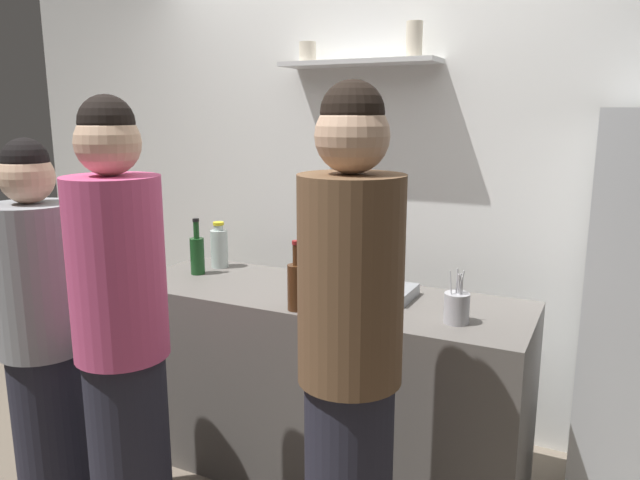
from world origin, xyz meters
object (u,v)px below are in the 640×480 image
utensil_holder (457,307)px  water_bottle_plastic (219,247)px  wine_bottle_green_glass (197,254)px  baking_pan (376,291)px  person_pink_top (122,342)px  wine_bottle_pale_glass (309,256)px  wine_bottle_amber_glass (297,285)px  person_brown_jacket (350,363)px  person_grey_hoodie (44,342)px

utensil_holder → water_bottle_plastic: (-1.35, 0.31, 0.05)m
utensil_holder → wine_bottle_green_glass: bearing=174.1°
baking_pan → person_pink_top: bearing=-125.0°
baking_pan → utensil_holder: 0.46m
water_bottle_plastic → baking_pan: bearing=-7.2°
wine_bottle_pale_glass → wine_bottle_amber_glass: size_ratio=1.05×
wine_bottle_amber_glass → wine_bottle_pale_glass: bearing=111.3°
baking_pan → water_bottle_plastic: size_ratio=1.38×
wine_bottle_pale_glass → person_brown_jacket: person_brown_jacket is taller
wine_bottle_pale_glass → person_brown_jacket: bearing=-55.7°
person_pink_top → person_grey_hoodie: size_ratio=1.10×
person_grey_hoodie → person_brown_jacket: bearing=61.5°
wine_bottle_pale_glass → water_bottle_plastic: bearing=-177.6°
utensil_holder → wine_bottle_green_glass: 1.38m
wine_bottle_pale_glass → wine_bottle_amber_glass: (0.18, -0.47, -0.00)m
utensil_holder → water_bottle_plastic: bearing=167.3°
person_brown_jacket → person_grey_hoodie: 1.31m
wine_bottle_green_glass → person_grey_hoodie: 0.88m
wine_bottle_pale_glass → wine_bottle_amber_glass: 0.50m
water_bottle_plastic → person_brown_jacket: bearing=-37.6°
utensil_holder → water_bottle_plastic: size_ratio=0.89×
wine_bottle_green_glass → person_pink_top: person_pink_top is taller
baking_pan → wine_bottle_green_glass: size_ratio=1.17×
wine_bottle_amber_glass → person_brown_jacket: (0.43, -0.44, -0.10)m
baking_pan → utensil_holder: utensil_holder is taller
wine_bottle_amber_glass → person_brown_jacket: person_brown_jacket is taller
utensil_holder → wine_bottle_amber_glass: (-0.64, -0.14, 0.05)m
water_bottle_plastic → person_pink_top: person_pink_top is taller
utensil_holder → water_bottle_plastic: 1.39m
baking_pan → wine_bottle_pale_glass: 0.44m
utensil_holder → person_pink_top: 1.28m
wine_bottle_green_glass → person_brown_jacket: (1.17, -0.72, -0.09)m
water_bottle_plastic → person_pink_top: 1.08m
wine_bottle_pale_glass → water_bottle_plastic: wine_bottle_pale_glass is taller
utensil_holder → wine_bottle_amber_glass: size_ratio=0.74×
baking_pan → wine_bottle_green_glass: (-0.96, -0.05, 0.08)m
baking_pan → utensil_holder: bearing=-24.5°
wine_bottle_green_glass → wine_bottle_pale_glass: bearing=18.7°
utensil_holder → wine_bottle_amber_glass: 0.66m
wine_bottle_amber_glass → water_bottle_plastic: wine_bottle_amber_glass is taller
water_bottle_plastic → person_grey_hoodie: bearing=-98.5°
wine_bottle_green_glass → water_bottle_plastic: wine_bottle_green_glass is taller
baking_pan → person_grey_hoodie: 1.41m
water_bottle_plastic → person_pink_top: size_ratio=0.14×
wine_bottle_pale_glass → person_brown_jacket: size_ratio=0.17×
wine_bottle_green_glass → person_brown_jacket: bearing=-31.6°
utensil_holder → person_grey_hoodie: (-1.50, -0.70, -0.16)m
wine_bottle_green_glass → wine_bottle_pale_glass: wine_bottle_pale_glass is taller
wine_bottle_pale_glass → water_bottle_plastic: 0.53m
person_grey_hoodie → utensil_holder: bearing=81.0°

